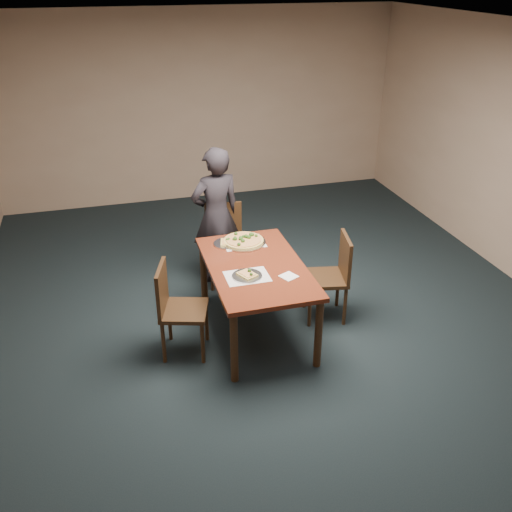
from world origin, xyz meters
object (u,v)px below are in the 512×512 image
object	(u,v)px
dining_table	(256,274)
diner	(216,216)
chair_right	(333,272)
chair_left	(175,305)
chair_far	(225,238)
slice_plate_far	(227,243)
slice_plate_near	(247,275)
pizza_pan	(244,241)

from	to	relation	value
dining_table	diner	world-z (taller)	diner
chair_right	chair_left	bearing A→B (deg)	-72.44
chair_far	slice_plate_far	bearing A→B (deg)	-93.56
dining_table	chair_right	xyz separation A→B (m)	(0.84, 0.06, -0.14)
chair_far	chair_right	xyz separation A→B (m)	(0.89, -1.08, 0.00)
slice_plate_far	slice_plate_near	bearing A→B (deg)	-88.18
chair_left	chair_far	bearing A→B (deg)	-14.14
dining_table	pizza_pan	bearing A→B (deg)	88.75
diner	slice_plate_far	xyz separation A→B (m)	(-0.02, -0.65, -0.03)
pizza_pan	slice_plate_near	world-z (taller)	pizza_pan
dining_table	chair_left	xyz separation A→B (m)	(-0.81, -0.12, -0.14)
slice_plate_far	chair_left	bearing A→B (deg)	-134.95
dining_table	diner	xyz separation A→B (m)	(-0.13, 1.18, 0.13)
chair_right	slice_plate_far	size ratio (longest dim) A/B	3.25
chair_left	slice_plate_far	xyz separation A→B (m)	(0.65, 0.65, 0.25)
chair_far	diner	xyz separation A→B (m)	(-0.08, 0.04, 0.28)
dining_table	pizza_pan	distance (m)	0.52
slice_plate_near	pizza_pan	bearing A→B (deg)	78.10
diner	slice_plate_near	size ratio (longest dim) A/B	5.65
diner	slice_plate_near	world-z (taller)	diner
chair_far	chair_right	world-z (taller)	same
diner	chair_far	bearing A→B (deg)	145.49
dining_table	chair_left	size ratio (longest dim) A/B	1.65
dining_table	slice_plate_near	world-z (taller)	slice_plate_near
chair_right	slice_plate_near	world-z (taller)	chair_right
chair_far	slice_plate_far	xyz separation A→B (m)	(-0.11, -0.61, 0.25)
chair_far	chair_left	xyz separation A→B (m)	(-0.76, -1.26, 0.00)
slice_plate_near	slice_plate_far	xyz separation A→B (m)	(-0.02, 0.72, -0.00)
chair_right	diner	xyz separation A→B (m)	(-0.97, 1.12, 0.28)
slice_plate_near	slice_plate_far	distance (m)	0.72
chair_far	chair_left	world-z (taller)	same
pizza_pan	chair_right	bearing A→B (deg)	-28.57
dining_table	slice_plate_far	distance (m)	0.56
chair_far	slice_plate_far	size ratio (longest dim) A/B	3.25
chair_left	diner	world-z (taller)	diner
dining_table	pizza_pan	xyz separation A→B (m)	(0.01, 0.51, 0.12)
chair_far	diner	distance (m)	0.29
pizza_pan	slice_plate_far	size ratio (longest dim) A/B	1.62
dining_table	slice_plate_near	bearing A→B (deg)	-126.01
chair_right	slice_plate_far	world-z (taller)	chair_right
dining_table	slice_plate_near	xyz separation A→B (m)	(-0.14, -0.19, 0.11)
pizza_pan	slice_plate_near	distance (m)	0.71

